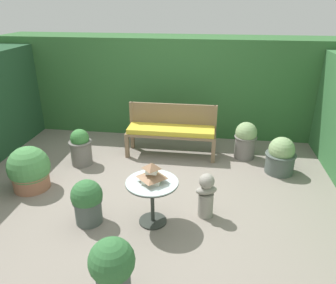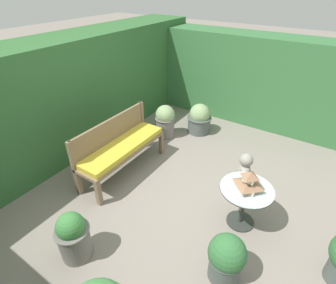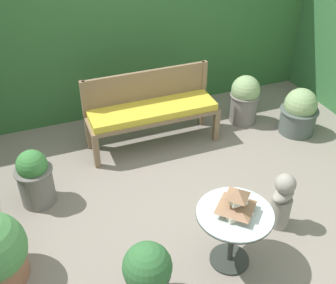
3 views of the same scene
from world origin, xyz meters
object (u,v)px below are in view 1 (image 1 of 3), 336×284
(potted_plant_hedge_corner, at_px, (29,170))
(potted_plant_path_edge, at_px, (87,201))
(potted_plant_table_near, at_px, (245,140))
(patio_table, at_px, (152,191))
(garden_bench, at_px, (171,132))
(garden_bust, at_px, (206,195))
(pagoda_birdhouse, at_px, (152,174))
(potted_plant_table_far, at_px, (81,147))
(potted_plant_patio_mid, at_px, (281,156))
(potted_plant_bench_left, at_px, (112,267))

(potted_plant_hedge_corner, distance_m, potted_plant_path_edge, 1.20)
(potted_plant_table_near, bearing_deg, patio_table, -121.96)
(garden_bench, bearing_deg, garden_bust, -68.65)
(pagoda_birdhouse, xyz_separation_m, potted_plant_path_edge, (-0.73, -0.10, -0.35))
(potted_plant_hedge_corner, bearing_deg, pagoda_birdhouse, -15.85)
(potted_plant_hedge_corner, bearing_deg, potted_plant_table_near, 24.96)
(potted_plant_path_edge, relative_size, potted_plant_table_far, 0.93)
(potted_plant_hedge_corner, relative_size, potted_plant_table_near, 1.00)
(potted_plant_patio_mid, xyz_separation_m, potted_plant_hedge_corner, (-3.40, -0.93, 0.01))
(patio_table, bearing_deg, potted_plant_path_edge, -172.34)
(potted_plant_patio_mid, bearing_deg, patio_table, -138.95)
(garden_bench, relative_size, potted_plant_path_edge, 2.69)
(garden_bench, bearing_deg, potted_plant_table_far, -158.80)
(pagoda_birdhouse, bearing_deg, potted_plant_table_far, 136.71)
(garden_bench, distance_m, potted_plant_hedge_corner, 2.17)
(patio_table, distance_m, potted_plant_bench_left, 1.07)
(potted_plant_table_near, bearing_deg, potted_plant_table_far, -166.90)
(garden_bench, bearing_deg, potted_plant_patio_mid, -12.41)
(potted_plant_patio_mid, relative_size, potted_plant_hedge_corner, 0.92)
(patio_table, relative_size, potted_plant_path_edge, 1.10)
(patio_table, xyz_separation_m, potted_plant_hedge_corner, (-1.76, 0.50, -0.14))
(potted_plant_patio_mid, height_order, potted_plant_path_edge, potted_plant_patio_mid)
(patio_table, distance_m, garden_bust, 0.64)
(garden_bust, bearing_deg, patio_table, 176.93)
(potted_plant_patio_mid, bearing_deg, potted_plant_table_near, 137.50)
(garden_bench, distance_m, patio_table, 1.79)
(potted_plant_path_edge, bearing_deg, garden_bust, 12.98)
(garden_bench, bearing_deg, patio_table, -89.18)
(garden_bench, relative_size, garden_bust, 2.58)
(potted_plant_path_edge, height_order, potted_plant_table_near, potted_plant_table_near)
(patio_table, relative_size, potted_plant_table_far, 1.02)
(garden_bust, distance_m, potted_plant_table_far, 2.22)
(garden_bench, relative_size, patio_table, 2.45)
(patio_table, bearing_deg, potted_plant_table_near, 58.04)
(potted_plant_bench_left, bearing_deg, pagoda_birdhouse, 82.22)
(potted_plant_table_far, bearing_deg, potted_plant_table_near, 13.10)
(patio_table, distance_m, potted_plant_patio_mid, 2.18)
(potted_plant_patio_mid, distance_m, potted_plant_table_far, 3.00)
(potted_plant_patio_mid, relative_size, potted_plant_path_edge, 1.04)
(potted_plant_patio_mid, height_order, potted_plant_hedge_corner, potted_plant_hedge_corner)
(potted_plant_path_edge, bearing_deg, pagoda_birdhouse, 7.66)
(potted_plant_patio_mid, xyz_separation_m, potted_plant_table_near, (-0.48, 0.44, 0.05))
(potted_plant_patio_mid, distance_m, potted_plant_hedge_corner, 3.53)
(potted_plant_path_edge, distance_m, potted_plant_table_near, 2.72)
(potted_plant_bench_left, distance_m, potted_plant_hedge_corner, 2.25)
(patio_table, height_order, potted_plant_path_edge, same)
(patio_table, bearing_deg, potted_plant_table_far, 136.71)
(pagoda_birdhouse, distance_m, potted_plant_table_far, 1.90)
(potted_plant_patio_mid, height_order, potted_plant_table_far, potted_plant_table_far)
(potted_plant_table_near, bearing_deg, potted_plant_path_edge, -133.96)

